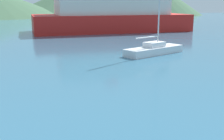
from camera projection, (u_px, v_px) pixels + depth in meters
sailboat_inner at (154, 49)px, 24.08m from camera, size 6.00×3.81×9.33m
ferry_distant at (111, 11)px, 43.82m from camera, size 24.28×9.69×8.64m
hill_east at (68, 1)px, 110.99m from camera, size 45.80×45.80×10.20m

